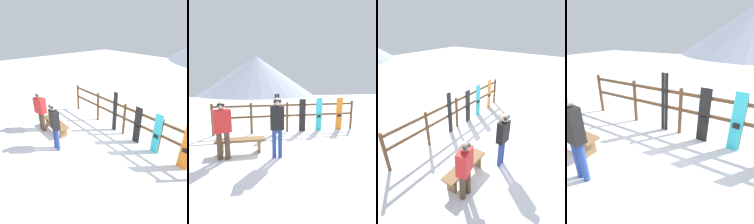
# 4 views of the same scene
# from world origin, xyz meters

# --- Properties ---
(ground_plane) EXTENTS (40.00, 40.00, 0.00)m
(ground_plane) POSITION_xyz_m (0.00, 0.00, 0.00)
(ground_plane) COLOR white
(fence) EXTENTS (6.07, 0.10, 1.27)m
(fence) POSITION_xyz_m (0.00, 2.02, 0.76)
(fence) COLOR brown
(fence) RESTS_ON ground
(bench) EXTENTS (1.45, 0.36, 0.44)m
(bench) POSITION_xyz_m (-1.87, 0.12, 0.33)
(bench) COLOR brown
(bench) RESTS_ON ground
(person_red) EXTENTS (0.50, 0.36, 1.60)m
(person_red) POSITION_xyz_m (-2.31, -0.24, 0.92)
(person_red) COLOR #4C3828
(person_red) RESTS_ON ground
(person_black) EXTENTS (0.39, 0.23, 1.70)m
(person_black) POSITION_xyz_m (-0.85, -0.42, 1.01)
(person_black) COLOR navy
(person_black) RESTS_ON ground
(ski_pair_black) EXTENTS (0.19, 0.02, 1.62)m
(ski_pair_black) POSITION_xyz_m (-0.44, 1.97, 0.81)
(ski_pair_black) COLOR black
(ski_pair_black) RESTS_ON ground
(snowboard_black_stripe) EXTENTS (0.28, 0.05, 1.39)m
(snowboard_black_stripe) POSITION_xyz_m (0.65, 1.96, 0.69)
(snowboard_black_stripe) COLOR black
(snowboard_black_stripe) RESTS_ON ground
(snowboard_cyan) EXTENTS (0.27, 0.07, 1.42)m
(snowboard_cyan) POSITION_xyz_m (1.39, 1.96, 0.70)
(snowboard_cyan) COLOR #2DBFCC
(snowboard_cyan) RESTS_ON ground
(snowboard_orange) EXTENTS (0.32, 0.08, 1.42)m
(snowboard_orange) POSITION_xyz_m (2.35, 1.96, 0.71)
(snowboard_orange) COLOR orange
(snowboard_orange) RESTS_ON ground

